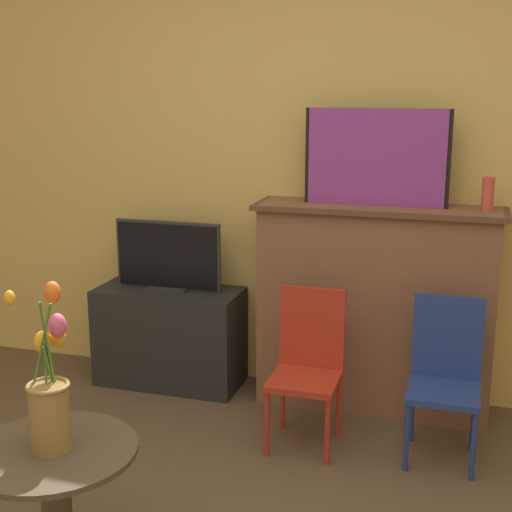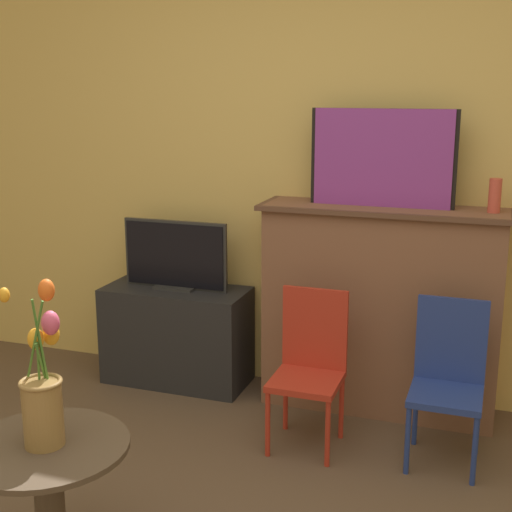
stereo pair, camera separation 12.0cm
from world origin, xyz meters
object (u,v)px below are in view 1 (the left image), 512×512
at_px(vase_tulips, 50,396).
at_px(chair_red, 308,360).
at_px(painting, 376,158).
at_px(chair_blue, 445,371).
at_px(tv_monitor, 168,257).

bearing_deg(vase_tulips, chair_red, 65.06).
relative_size(painting, chair_blue, 0.97).
bearing_deg(chair_blue, vase_tulips, -132.92).
distance_m(painting, vase_tulips, 2.02).
bearing_deg(chair_red, tv_monitor, 153.64).
bearing_deg(vase_tulips, tv_monitor, 100.99).
relative_size(tv_monitor, vase_tulips, 1.13).
xyz_separation_m(painting, vase_tulips, (-0.80, -1.74, -0.63)).
height_order(tv_monitor, vase_tulips, vase_tulips).
distance_m(tv_monitor, vase_tulips, 1.73).
height_order(painting, chair_blue, painting).
bearing_deg(vase_tulips, chair_blue, 47.08).
distance_m(painting, chair_blue, 1.10).
xyz_separation_m(painting, tv_monitor, (-1.13, -0.04, -0.58)).
bearing_deg(painting, tv_monitor, -177.92).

